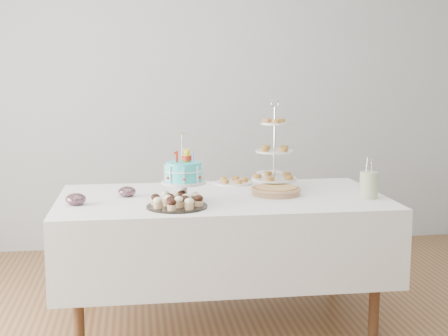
{
  "coord_description": "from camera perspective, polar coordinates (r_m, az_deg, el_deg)",
  "views": [
    {
      "loc": [
        -0.5,
        -3.29,
        1.5
      ],
      "look_at": [
        0.01,
        0.3,
        0.94
      ],
      "focal_mm": 50.0,
      "sensor_mm": 36.0,
      "label": 1
    }
  ],
  "objects": [
    {
      "name": "tiered_stand",
      "position": [
        3.92,
        4.63,
        1.49
      ],
      "size": [
        0.29,
        0.29,
        0.56
      ],
      "color": "silver",
      "rests_on": "table"
    },
    {
      "name": "pastry_plate",
      "position": [
        4.1,
        0.9,
        -1.22
      ],
      "size": [
        0.25,
        0.25,
        0.04
      ],
      "color": "silver",
      "rests_on": "table"
    },
    {
      "name": "jam_bowl_a",
      "position": [
        3.54,
        -13.39,
        -2.81
      ],
      "size": [
        0.11,
        0.11,
        0.07
      ],
      "color": "silver",
      "rests_on": "table"
    },
    {
      "name": "plate_stack",
      "position": [
        4.14,
        4.23,
        -0.88
      ],
      "size": [
        0.18,
        0.18,
        0.07
      ],
      "color": "silver",
      "rests_on": "table"
    },
    {
      "name": "walls",
      "position": [
        3.33,
        0.53,
        6.22
      ],
      "size": [
        5.04,
        4.04,
        2.7
      ],
      "color": "#ABAEB0",
      "rests_on": "floor"
    },
    {
      "name": "utensil_pitcher",
      "position": [
        3.73,
        13.11,
        -1.42
      ],
      "size": [
        0.11,
        0.11,
        0.24
      ],
      "rotation": [
        0.0,
        0.0,
        -0.11
      ],
      "color": "silver",
      "rests_on": "table"
    },
    {
      "name": "jam_bowl_b",
      "position": [
        3.72,
        -8.86,
        -2.16
      ],
      "size": [
        0.1,
        0.1,
        0.06
      ],
      "color": "silver",
      "rests_on": "table"
    },
    {
      "name": "cupcake_tray",
      "position": [
        3.4,
        -4.32,
        -3.0
      ],
      "size": [
        0.33,
        0.33,
        0.08
      ],
      "color": "black",
      "rests_on": "table"
    },
    {
      "name": "pie",
      "position": [
        3.75,
        4.75,
        -2.04
      ],
      "size": [
        0.3,
        0.3,
        0.05
      ],
      "color": "tan",
      "rests_on": "table"
    },
    {
      "name": "birthday_cake",
      "position": [
        3.53,
        -3.69,
        -1.41
      ],
      "size": [
        0.25,
        0.25,
        0.39
      ],
      "rotation": [
        0.0,
        0.0,
        -0.07
      ],
      "color": "silver",
      "rests_on": "table"
    },
    {
      "name": "table",
      "position": [
        3.75,
        -0.18,
        -6.0
      ],
      "size": [
        1.92,
        1.02,
        0.77
      ],
      "color": "silver",
      "rests_on": "floor"
    }
  ]
}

